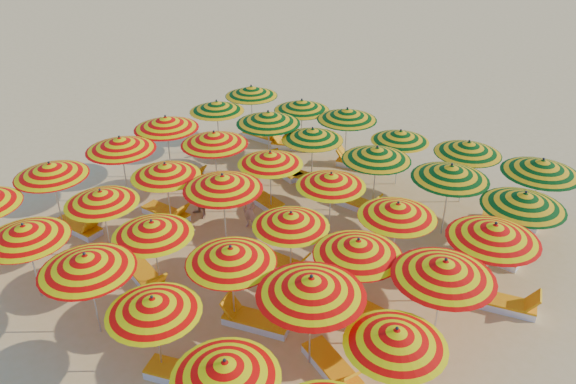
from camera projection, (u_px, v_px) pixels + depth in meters
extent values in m
plane|color=#E4B065|center=(278.00, 243.00, 17.34)|extent=(120.00, 120.00, 0.00)
cylinder|color=silver|center=(33.00, 263.00, 14.63)|extent=(0.04, 0.04, 2.20)
cone|color=#DF6200|center=(24.00, 232.00, 14.17)|extent=(2.69, 2.69, 0.42)
sphere|color=black|center=(22.00, 224.00, 14.05)|extent=(0.07, 0.07, 0.07)
cylinder|color=silver|center=(93.00, 296.00, 13.42)|extent=(0.04, 0.04, 2.27)
cone|color=#DF6200|center=(86.00, 262.00, 12.94)|extent=(2.98, 2.98, 0.43)
sphere|color=black|center=(84.00, 254.00, 12.82)|extent=(0.08, 0.08, 0.08)
cylinder|color=silver|center=(158.00, 337.00, 12.36)|extent=(0.04, 0.04, 2.08)
cone|color=#DF6200|center=(153.00, 305.00, 11.92)|extent=(2.36, 2.36, 0.40)
sphere|color=black|center=(152.00, 297.00, 11.81)|extent=(0.07, 0.07, 0.07)
cone|color=#DF6200|center=(225.00, 369.00, 10.34)|extent=(2.18, 2.18, 0.40)
sphere|color=black|center=(225.00, 360.00, 10.23)|extent=(0.07, 0.07, 0.07)
cylinder|color=silver|center=(57.00, 197.00, 17.59)|extent=(0.04, 0.04, 2.24)
cone|color=#DF6200|center=(50.00, 170.00, 17.11)|extent=(2.75, 2.75, 0.43)
sphere|color=black|center=(49.00, 162.00, 16.99)|extent=(0.07, 0.07, 0.07)
cylinder|color=silver|center=(106.00, 224.00, 16.35)|extent=(0.04, 0.04, 2.11)
cone|color=#DF6200|center=(101.00, 197.00, 15.90)|extent=(2.20, 2.20, 0.40)
sphere|color=black|center=(100.00, 190.00, 15.79)|extent=(0.07, 0.07, 0.07)
cylinder|color=silver|center=(156.00, 257.00, 14.92)|extent=(0.04, 0.04, 2.12)
cone|color=#DF6200|center=(152.00, 228.00, 14.47)|extent=(2.34, 2.34, 0.40)
sphere|color=black|center=(151.00, 220.00, 14.35)|extent=(0.07, 0.07, 0.07)
cylinder|color=silver|center=(233.00, 287.00, 13.76)|extent=(0.04, 0.04, 2.22)
cone|color=#DF6200|center=(231.00, 255.00, 13.29)|extent=(2.41, 2.41, 0.42)
sphere|color=black|center=(230.00, 246.00, 13.17)|extent=(0.07, 0.07, 0.07)
cylinder|color=silver|center=(310.00, 323.00, 12.49)|extent=(0.05, 0.05, 2.41)
cone|color=#DF6200|center=(311.00, 286.00, 11.98)|extent=(3.19, 3.19, 0.46)
sphere|color=black|center=(311.00, 276.00, 11.85)|extent=(0.08, 0.08, 0.08)
cylinder|color=silver|center=(392.00, 370.00, 11.50)|extent=(0.04, 0.04, 2.10)
cone|color=#DF6200|center=(396.00, 337.00, 11.06)|extent=(2.40, 2.40, 0.40)
sphere|color=black|center=(397.00, 328.00, 10.94)|extent=(0.07, 0.07, 0.07)
cylinder|color=silver|center=(124.00, 171.00, 19.10)|extent=(0.04, 0.04, 2.32)
cone|color=#DF6200|center=(120.00, 144.00, 18.60)|extent=(2.50, 2.50, 0.44)
sphere|color=black|center=(119.00, 137.00, 18.48)|extent=(0.08, 0.08, 0.08)
cylinder|color=silver|center=(169.00, 196.00, 17.71)|extent=(0.04, 0.04, 2.17)
cone|color=#DF6200|center=(165.00, 170.00, 17.25)|extent=(2.64, 2.64, 0.41)
sphere|color=black|center=(164.00, 163.00, 17.13)|extent=(0.07, 0.07, 0.07)
cylinder|color=silver|center=(225.00, 212.00, 16.70)|extent=(0.04, 0.04, 2.35)
cone|color=#DF6200|center=(223.00, 182.00, 16.20)|extent=(3.08, 3.08, 0.45)
sphere|color=black|center=(222.00, 174.00, 16.08)|extent=(0.08, 0.08, 0.08)
cylinder|color=silver|center=(291.00, 248.00, 15.33)|extent=(0.04, 0.04, 2.09)
cone|color=#DF6200|center=(291.00, 220.00, 14.89)|extent=(2.67, 2.67, 0.40)
sphere|color=black|center=(291.00, 212.00, 14.77)|extent=(0.07, 0.07, 0.07)
cylinder|color=silver|center=(356.00, 279.00, 14.03)|extent=(0.04, 0.04, 2.22)
cone|color=#DF6200|center=(358.00, 247.00, 13.56)|extent=(2.34, 2.34, 0.42)
sphere|color=black|center=(359.00, 239.00, 13.44)|extent=(0.07, 0.07, 0.07)
cylinder|color=silver|center=(439.00, 304.00, 13.07)|extent=(0.05, 0.05, 2.38)
cone|color=#DF6200|center=(445.00, 269.00, 12.57)|extent=(3.08, 3.08, 0.45)
sphere|color=black|center=(446.00, 259.00, 12.44)|extent=(0.08, 0.08, 0.08)
cylinder|color=silver|center=(169.00, 148.00, 20.67)|extent=(0.04, 0.04, 2.34)
cone|color=#DF6200|center=(166.00, 123.00, 20.17)|extent=(2.89, 2.89, 0.45)
sphere|color=black|center=(165.00, 116.00, 20.05)|extent=(0.08, 0.08, 0.08)
cylinder|color=silver|center=(216.00, 165.00, 19.51)|extent=(0.04, 0.04, 2.31)
cone|color=#DF6200|center=(214.00, 138.00, 19.02)|extent=(2.49, 2.49, 0.44)
sphere|color=black|center=(214.00, 131.00, 18.90)|extent=(0.08, 0.08, 0.08)
cylinder|color=silver|center=(271.00, 183.00, 18.50)|extent=(0.04, 0.04, 2.13)
cone|color=#DF6200|center=(270.00, 158.00, 18.05)|extent=(2.79, 2.79, 0.41)
sphere|color=black|center=(270.00, 152.00, 17.94)|extent=(0.07, 0.07, 0.07)
cylinder|color=silver|center=(330.00, 206.00, 17.23)|extent=(0.04, 0.04, 2.12)
cone|color=#DF6200|center=(331.00, 180.00, 16.78)|extent=(2.43, 2.43, 0.40)
sphere|color=black|center=(331.00, 173.00, 16.67)|extent=(0.07, 0.07, 0.07)
cylinder|color=silver|center=(394.00, 239.00, 15.62)|extent=(0.04, 0.04, 2.18)
cone|color=#DF6200|center=(398.00, 210.00, 15.16)|extent=(2.40, 2.40, 0.41)
sphere|color=black|center=(399.00, 202.00, 15.04)|extent=(0.07, 0.07, 0.07)
cylinder|color=silver|center=(487.00, 265.00, 14.44)|extent=(0.04, 0.04, 2.34)
cone|color=#DF6200|center=(494.00, 232.00, 13.95)|extent=(2.83, 2.83, 0.44)
sphere|color=black|center=(496.00, 223.00, 13.82)|extent=(0.08, 0.08, 0.08)
cylinder|color=silver|center=(218.00, 128.00, 22.54)|extent=(0.04, 0.04, 2.17)
cone|color=#726005|center=(217.00, 106.00, 22.08)|extent=(2.42, 2.42, 0.41)
sphere|color=black|center=(216.00, 100.00, 21.97)|extent=(0.07, 0.07, 0.07)
cylinder|color=silver|center=(269.00, 143.00, 21.01)|extent=(0.05, 0.05, 2.37)
cone|color=#726005|center=(268.00, 118.00, 20.50)|extent=(2.98, 2.98, 0.45)
sphere|color=black|center=(268.00, 111.00, 20.38)|extent=(0.08, 0.08, 0.08)
cylinder|color=silver|center=(312.00, 158.00, 20.09)|extent=(0.04, 0.04, 2.18)
cone|color=#726005|center=(313.00, 134.00, 19.63)|extent=(2.46, 2.46, 0.42)
sphere|color=black|center=(313.00, 128.00, 19.51)|extent=(0.07, 0.07, 0.07)
cylinder|color=silver|center=(375.00, 180.00, 18.56)|extent=(0.04, 0.04, 2.26)
cone|color=#726005|center=(377.00, 153.00, 18.08)|extent=(2.65, 2.65, 0.43)
sphere|color=black|center=(377.00, 146.00, 17.96)|extent=(0.08, 0.08, 0.08)
cylinder|color=silver|center=(446.00, 201.00, 17.27)|extent=(0.04, 0.04, 2.34)
cone|color=#726005|center=(451.00, 172.00, 16.77)|extent=(2.70, 2.70, 0.45)
sphere|color=black|center=(452.00, 164.00, 16.65)|extent=(0.08, 0.08, 0.08)
cylinder|color=silver|center=(517.00, 230.00, 15.87)|extent=(0.04, 0.04, 2.31)
cone|color=#726005|center=(524.00, 200.00, 15.38)|extent=(2.35, 2.35, 0.44)
sphere|color=black|center=(526.00, 192.00, 15.26)|extent=(0.08, 0.08, 0.08)
cylinder|color=silver|center=(252.00, 112.00, 23.99)|extent=(0.04, 0.04, 2.21)
cone|color=#726005|center=(251.00, 91.00, 23.52)|extent=(2.45, 2.45, 0.42)
sphere|color=black|center=(251.00, 85.00, 23.40)|extent=(0.07, 0.07, 0.07)
cylinder|color=silver|center=(302.00, 128.00, 22.56)|extent=(0.04, 0.04, 2.20)
cone|color=#726005|center=(302.00, 105.00, 22.09)|extent=(2.83, 2.83, 0.42)
sphere|color=black|center=(302.00, 99.00, 21.97)|extent=(0.07, 0.07, 0.07)
cylinder|color=silver|center=(346.00, 138.00, 21.54)|extent=(0.04, 0.04, 2.27)
cone|color=#726005|center=(347.00, 114.00, 21.06)|extent=(2.99, 2.99, 0.43)
sphere|color=black|center=(347.00, 108.00, 20.94)|extent=(0.08, 0.08, 0.08)
cylinder|color=silver|center=(398.00, 159.00, 20.21)|extent=(0.04, 0.04, 2.06)
cone|color=#726005|center=(400.00, 136.00, 19.77)|extent=(2.50, 2.50, 0.39)
sphere|color=black|center=(401.00, 130.00, 19.66)|extent=(0.07, 0.07, 0.07)
cylinder|color=silver|center=(464.00, 173.00, 19.03)|extent=(0.04, 0.04, 2.22)
cone|color=#726005|center=(468.00, 148.00, 18.56)|extent=(2.51, 2.51, 0.42)
sphere|color=black|center=(470.00, 141.00, 18.44)|extent=(0.07, 0.07, 0.07)
cylinder|color=silver|center=(535.00, 196.00, 17.55)|extent=(0.04, 0.04, 2.36)
cone|color=#726005|center=(542.00, 167.00, 17.05)|extent=(2.83, 2.83, 0.45)
sphere|color=black|center=(544.00, 159.00, 16.92)|extent=(0.08, 0.08, 0.08)
cube|color=white|center=(183.00, 375.00, 12.61)|extent=(1.80, 1.15, 0.20)
cube|color=orange|center=(183.00, 371.00, 12.55)|extent=(1.80, 1.15, 0.06)
cube|color=orange|center=(211.00, 371.00, 12.26)|extent=(0.55, 0.67, 0.48)
cube|color=white|center=(78.00, 228.00, 17.92)|extent=(1.73, 0.69, 0.20)
cube|color=orange|center=(78.00, 224.00, 17.86)|extent=(1.73, 0.69, 0.06)
cube|color=orange|center=(91.00, 225.00, 17.41)|extent=(0.40, 0.60, 0.48)
cube|color=white|center=(146.00, 279.00, 15.66)|extent=(1.79, 1.01, 0.20)
cube|color=orange|center=(146.00, 275.00, 15.59)|extent=(1.79, 1.01, 0.06)
cube|color=orange|center=(156.00, 281.00, 14.99)|extent=(0.50, 0.66, 0.48)
cube|color=white|center=(257.00, 322.00, 14.11)|extent=(1.80, 1.07, 0.20)
cube|color=orange|center=(257.00, 319.00, 14.05)|extent=(1.80, 1.07, 0.06)
cube|color=orange|center=(231.00, 305.00, 14.15)|extent=(0.52, 0.66, 0.48)
cube|color=white|center=(332.00, 367.00, 12.81)|extent=(1.79, 1.17, 0.20)
cube|color=orange|center=(332.00, 363.00, 12.75)|extent=(1.79, 1.17, 0.06)
cube|color=orange|center=(350.00, 377.00, 12.11)|extent=(0.55, 0.67, 0.48)
cube|color=white|center=(166.00, 214.00, 18.65)|extent=(1.73, 0.69, 0.20)
cube|color=orange|center=(166.00, 211.00, 18.59)|extent=(1.73, 0.69, 0.06)
cube|color=orange|center=(180.00, 211.00, 18.13)|extent=(0.40, 0.60, 0.48)
cube|color=white|center=(280.00, 265.00, 16.22)|extent=(1.74, 0.72, 0.20)
cube|color=orange|center=(280.00, 261.00, 16.16)|extent=(1.74, 0.72, 0.06)
cube|color=orange|center=(300.00, 263.00, 15.71)|extent=(0.41, 0.61, 0.48)
cube|color=white|center=(374.00, 317.00, 14.28)|extent=(1.72, 0.64, 0.20)
cube|color=orange|center=(374.00, 313.00, 14.22)|extent=(1.72, 0.64, 0.06)
cube|color=orange|center=(352.00, 295.00, 14.50)|extent=(0.39, 0.59, 0.48)
cube|color=white|center=(185.00, 177.00, 20.99)|extent=(1.77, 0.83, 0.20)
cube|color=orange|center=(184.00, 174.00, 20.93)|extent=(1.77, 0.83, 0.06)
cube|color=orange|center=(199.00, 173.00, 20.52)|extent=(0.45, 0.63, 0.48)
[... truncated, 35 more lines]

